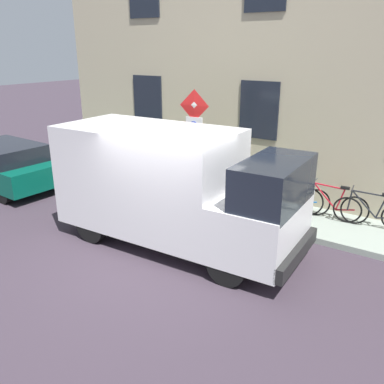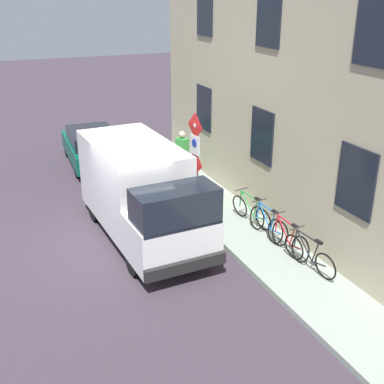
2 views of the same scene
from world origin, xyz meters
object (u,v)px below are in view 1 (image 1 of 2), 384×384
object	(u,v)px
bicycle_green	(263,190)
litter_bin	(217,191)
delivery_van	(173,185)
parked_hatchback	(4,164)
bicycle_blue	(296,197)
pedestrian	(137,152)
sign_post_stacked	(194,137)
bicycle_red	(332,204)
bicycle_black	(371,212)

from	to	relation	value
bicycle_green	litter_bin	bearing A→B (deg)	37.52
delivery_van	parked_hatchback	xyz separation A→B (m)	(0.15, 6.50, -0.60)
parked_hatchback	bicycle_blue	distance (m)	8.63
pedestrian	delivery_van	bearing A→B (deg)	-155.67
bicycle_blue	pedestrian	world-z (taller)	pedestrian
sign_post_stacked	bicycle_blue	size ratio (longest dim) A/B	1.66
sign_post_stacked	bicycle_blue	world-z (taller)	sign_post_stacked
delivery_van	bicycle_red	size ratio (longest dim) A/B	3.16
delivery_van	sign_post_stacked	bearing A→B (deg)	108.33
parked_hatchback	bicycle_red	bearing A→B (deg)	-159.94
delivery_van	bicycle_black	xyz separation A→B (m)	(2.97, -3.45, -0.82)
bicycle_black	bicycle_blue	bearing A→B (deg)	-7.08
sign_post_stacked	litter_bin	distance (m)	1.50
delivery_van	parked_hatchback	size ratio (longest dim) A/B	1.33
parked_hatchback	bicycle_blue	size ratio (longest dim) A/B	2.38
sign_post_stacked	parked_hatchback	xyz separation A→B (m)	(-1.76, 5.78, -1.22)
sign_post_stacked	delivery_van	bearing A→B (deg)	-159.12
sign_post_stacked	litter_bin	xyz separation A→B (m)	(0.15, -0.60, -1.36)
bicycle_blue	pedestrian	bearing A→B (deg)	1.52
bicycle_red	delivery_van	bearing A→B (deg)	47.25
delivery_van	parked_hatchback	bearing A→B (deg)	176.12
bicycle_black	litter_bin	distance (m)	3.69
sign_post_stacked	bicycle_green	bearing A→B (deg)	-54.30
pedestrian	bicycle_black	bearing A→B (deg)	-114.21
litter_bin	bicycle_black	bearing A→B (deg)	-75.67
bicycle_red	litter_bin	distance (m)	2.83
bicycle_black	bicycle_red	size ratio (longest dim) A/B	1.00
delivery_van	bicycle_black	world-z (taller)	delivery_van
sign_post_stacked	bicycle_red	distance (m)	3.73
bicycle_blue	parked_hatchback	bearing A→B (deg)	15.80
parked_hatchback	bicycle_red	world-z (taller)	parked_hatchback
parked_hatchback	pedestrian	xyz separation A→B (m)	(2.41, -3.23, 0.34)
bicycle_black	pedestrian	bearing A→B (deg)	-3.57
bicycle_black	bicycle_green	xyz separation A→B (m)	(-0.00, 2.70, 0.00)
litter_bin	delivery_van	bearing A→B (deg)	-176.39
bicycle_black	bicycle_blue	world-z (taller)	same
sign_post_stacked	pedestrian	xyz separation A→B (m)	(0.65, 2.55, -0.88)
pedestrian	litter_bin	xyz separation A→B (m)	(-0.50, -3.15, -0.48)
sign_post_stacked	bicycle_red	size ratio (longest dim) A/B	1.67
bicycle_black	pedestrian	distance (m)	6.76
parked_hatchback	bicycle_green	size ratio (longest dim) A/B	2.39
bicycle_red	bicycle_green	bearing A→B (deg)	-2.08
bicycle_blue	bicycle_black	bearing A→B (deg)	176.72
delivery_van	bicycle_blue	distance (m)	3.49
delivery_van	bicycle_green	distance (m)	3.17
sign_post_stacked	delivery_van	distance (m)	2.13
litter_bin	bicycle_green	bearing A→B (deg)	-43.91
sign_post_stacked	bicycle_black	xyz separation A→B (m)	(1.06, -4.18, -1.44)
delivery_van	litter_bin	bearing A→B (deg)	91.06
bicycle_black	bicycle_green	distance (m)	2.70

